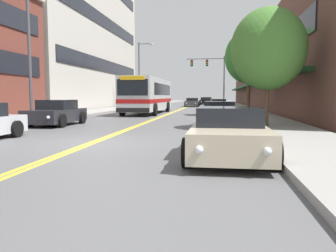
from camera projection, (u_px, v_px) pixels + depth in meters
name	position (u px, v px, depth m)	size (l,w,h in m)	color
ground_plane	(187.00, 107.00, 47.46)	(240.00, 240.00, 0.00)	#565659
sidewalk_left	(140.00, 106.00, 48.47)	(3.06, 106.00, 0.18)	gray
sidewalk_right	(237.00, 106.00, 46.43)	(3.06, 106.00, 0.18)	gray
centre_line	(187.00, 107.00, 47.46)	(0.34, 106.00, 0.01)	yellow
storefront_row_right	(280.00, 76.00, 45.21)	(9.10, 68.00, 8.71)	brown
city_bus	(148.00, 94.00, 29.55)	(2.92, 11.32, 3.07)	silver
car_charcoal_parked_left_near	(56.00, 113.00, 17.57)	(2.09, 4.15, 1.36)	#232328
car_champagne_parked_right_foreground	(228.00, 134.00, 8.35)	(2.09, 4.32, 1.28)	beige
car_red_parked_right_mid	(219.00, 105.00, 38.00)	(2.15, 4.22, 1.21)	maroon
car_slate_blue_parked_right_far	(219.00, 115.00, 16.66)	(1.98, 4.30, 1.29)	#475675
car_dark_grey_moving_lead	(192.00, 102.00, 48.14)	(2.09, 4.83, 1.27)	#38383D
car_black_moving_second	(206.00, 101.00, 57.92)	(2.13, 4.91, 1.32)	black
car_beige_moving_third	(207.00, 101.00, 65.01)	(2.16, 4.21, 1.32)	#BCAD89
traffic_signal_mast	(212.00, 71.00, 47.43)	(5.61, 0.38, 7.29)	#47474C
street_lamp_left_near	(35.00, 33.00, 16.44)	(2.37, 0.28, 7.97)	#47474C
street_lamp_left_far	(141.00, 70.00, 40.03)	(1.94, 0.28, 8.03)	#47474C
street_tree_right_near	(268.00, 49.00, 14.99)	(3.42, 3.42, 5.42)	brown
street_tree_right_mid	(249.00, 57.00, 25.34)	(3.76, 3.76, 6.48)	brown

